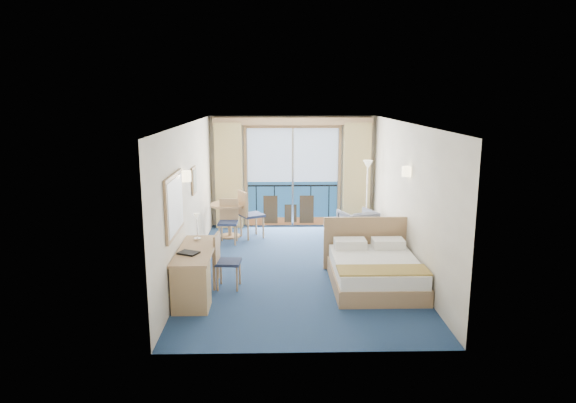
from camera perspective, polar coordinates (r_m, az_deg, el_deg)
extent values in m
plane|color=navy|center=(9.77, 1.15, -7.34)|extent=(6.50, 6.50, 0.00)
cube|color=beige|center=(12.62, 0.52, 3.38)|extent=(4.00, 0.02, 2.70)
cube|color=beige|center=(6.25, 2.52, -5.50)|extent=(4.00, 0.02, 2.70)
cube|color=beige|center=(9.53, -10.98, 0.37)|extent=(0.02, 6.50, 2.70)
cube|color=beige|center=(9.71, 13.12, 0.49)|extent=(0.02, 6.50, 2.70)
cube|color=silver|center=(9.24, 1.22, 8.74)|extent=(4.00, 6.50, 0.02)
cube|color=navy|center=(12.72, 0.52, -0.17)|extent=(2.20, 0.02, 1.08)
cube|color=#A8BCDD|center=(12.52, 0.53, 5.21)|extent=(2.20, 0.02, 1.32)
cube|color=brown|center=(12.82, 0.51, -2.18)|extent=(2.20, 0.02, 0.20)
cube|color=black|center=(12.63, 0.52, 1.78)|extent=(2.20, 0.02, 0.04)
cube|color=#A07D56|center=(12.45, 0.53, 8.40)|extent=(2.36, 0.03, 0.12)
cube|color=#A07D56|center=(12.61, -4.71, 2.64)|extent=(0.06, 0.03, 2.40)
cube|color=#A07D56|center=(12.68, 5.73, 2.68)|extent=(0.06, 0.03, 2.40)
cube|color=silver|center=(12.59, 0.52, 2.67)|extent=(0.05, 0.02, 2.40)
cube|color=#382919|center=(12.76, 2.09, -0.87)|extent=(0.35, 0.02, 0.70)
cube|color=#382919|center=(12.74, -1.96, -0.89)|extent=(0.35, 0.02, 0.70)
cube|color=#382919|center=(12.77, 0.29, -1.32)|extent=(0.30, 0.02, 0.45)
cube|color=black|center=(12.72, -3.54, -0.24)|extent=(0.02, 0.01, 0.90)
cube|color=black|center=(12.71, -1.51, -0.23)|extent=(0.03, 0.01, 0.90)
cube|color=black|center=(12.72, 0.52, -0.22)|extent=(0.03, 0.01, 0.90)
cube|color=black|center=(12.74, 2.54, -0.21)|extent=(0.03, 0.01, 0.90)
cube|color=black|center=(12.78, 4.55, -0.20)|extent=(0.02, 0.01, 0.90)
cube|color=#D6BE76|center=(12.49, -6.59, 2.86)|extent=(0.65, 0.22, 2.55)
cube|color=#D6BE76|center=(12.59, 7.62, 2.91)|extent=(0.65, 0.22, 2.55)
cube|color=#A07D56|center=(12.34, 0.55, 8.93)|extent=(3.80, 0.25, 0.18)
cube|color=#A07D56|center=(8.04, -12.52, -0.36)|extent=(0.04, 1.25, 0.95)
cube|color=#B4BEC7|center=(8.04, -12.36, -0.36)|extent=(0.01, 1.12, 0.82)
cube|color=#A07D56|center=(9.92, -10.41, 2.31)|extent=(0.03, 0.42, 0.52)
cube|color=gray|center=(9.92, -10.30, 2.31)|extent=(0.01, 0.34, 0.44)
cylinder|color=#FFEBB2|center=(8.85, -11.29, 2.77)|extent=(0.18, 0.18, 0.18)
cylinder|color=#FFEBB2|center=(9.46, 13.07, 3.27)|extent=(0.18, 0.18, 0.18)
cube|color=#A07D56|center=(8.90, 9.65, -8.54)|extent=(1.45, 1.81, 0.27)
cube|color=white|center=(8.82, 9.71, -7.03)|extent=(1.39, 1.75, 0.23)
cube|color=tan|center=(8.23, 10.52, -7.51)|extent=(1.43, 0.50, 0.03)
cube|color=white|center=(9.31, 6.91, -4.66)|extent=(0.56, 0.36, 0.16)
cube|color=white|center=(9.44, 11.05, -4.58)|extent=(0.56, 0.36, 0.16)
cube|color=#A07D56|center=(9.67, 8.66, -4.58)|extent=(1.58, 0.05, 0.99)
cube|color=tan|center=(10.17, 11.04, -5.03)|extent=(0.45, 0.43, 0.59)
cube|color=white|center=(10.05, 11.40, -3.27)|extent=(0.18, 0.15, 0.07)
imported|color=#474C56|center=(11.64, 7.73, -2.56)|extent=(0.93, 0.94, 0.67)
cylinder|color=silver|center=(12.18, 8.62, -3.48)|extent=(0.24, 0.24, 0.03)
cylinder|color=silver|center=(12.00, 8.74, 0.21)|extent=(0.03, 0.03, 1.63)
cone|color=white|center=(11.86, 8.87, 4.08)|extent=(0.22, 0.22, 0.20)
cube|color=#A07D56|center=(8.38, -10.21, -5.37)|extent=(0.57, 1.66, 0.04)
cube|color=tan|center=(7.98, -10.72, -9.25)|extent=(0.54, 0.50, 0.74)
cylinder|color=#A07D56|center=(8.74, -11.57, -7.39)|extent=(0.05, 0.05, 0.74)
cylinder|color=#A07D56|center=(8.66, -8.23, -7.44)|extent=(0.05, 0.05, 0.74)
cylinder|color=#A07D56|center=(9.27, -10.96, -6.23)|extent=(0.05, 0.05, 0.74)
cylinder|color=#A07D56|center=(9.20, -7.81, -6.26)|extent=(0.05, 0.05, 0.74)
cube|color=#202A4B|center=(8.71, -6.63, -6.72)|extent=(0.43, 0.43, 0.05)
cube|color=#A07D56|center=(8.67, -7.92, -5.12)|extent=(0.07, 0.40, 0.48)
cylinder|color=#A07D56|center=(8.62, -5.69, -8.57)|extent=(0.03, 0.03, 0.43)
cylinder|color=#A07D56|center=(8.92, -5.39, -7.84)|extent=(0.03, 0.03, 0.43)
cylinder|color=#A07D56|center=(8.67, -7.84, -8.49)|extent=(0.03, 0.03, 0.43)
cylinder|color=#A07D56|center=(8.97, -7.46, -7.77)|extent=(0.03, 0.03, 0.43)
cube|color=black|center=(8.16, -11.00, -5.63)|extent=(0.37, 0.33, 0.03)
cylinder|color=silver|center=(8.86, -10.03, -4.07)|extent=(0.12, 0.12, 0.02)
cylinder|color=silver|center=(8.81, -10.07, -2.88)|extent=(0.02, 0.02, 0.40)
cone|color=white|center=(8.76, -10.12, -1.62)|extent=(0.11, 0.11, 0.10)
cylinder|color=#A07D56|center=(11.70, -6.54, -0.33)|extent=(0.86, 0.86, 0.04)
cylinder|color=#A07D56|center=(11.79, -6.49, -2.13)|extent=(0.09, 0.09, 0.76)
cylinder|color=#A07D56|center=(11.88, -6.45, -3.82)|extent=(0.48, 0.48, 0.03)
cube|color=#202A4B|center=(11.65, -4.02, -1.51)|extent=(0.63, 0.63, 0.06)
cube|color=#A07D56|center=(11.50, -5.05, -0.23)|extent=(0.26, 0.43, 0.56)
cylinder|color=#A07D56|center=(11.63, -2.76, -2.90)|extent=(0.04, 0.04, 0.50)
cylinder|color=#A07D56|center=(11.96, -3.57, -2.49)|extent=(0.04, 0.04, 0.50)
cylinder|color=#A07D56|center=(11.48, -4.45, -3.13)|extent=(0.04, 0.04, 0.50)
cylinder|color=#A07D56|center=(11.81, -5.23, -2.71)|extent=(0.04, 0.04, 0.50)
cube|color=#202A4B|center=(11.26, -6.68, -2.37)|extent=(0.43, 0.43, 0.05)
cube|color=#A07D56|center=(11.39, -6.58, -0.89)|extent=(0.41, 0.06, 0.49)
cylinder|color=#A07D56|center=(11.18, -7.61, -3.76)|extent=(0.04, 0.04, 0.44)
cylinder|color=#A07D56|center=(11.14, -5.91, -3.78)|extent=(0.04, 0.04, 0.44)
cylinder|color=#A07D56|center=(11.50, -7.36, -3.32)|extent=(0.04, 0.04, 0.44)
cylinder|color=#A07D56|center=(11.46, -5.72, -3.34)|extent=(0.04, 0.04, 0.44)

